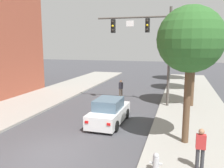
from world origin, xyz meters
TOP-DOWN VIEW (x-y plane):
  - ground_plane at (0.00, 0.00)m, footprint 120.00×120.00m
  - traffic_signal_mast at (3.00, 9.72)m, footprint 5.78×0.38m
  - car_lead_white at (1.31, 4.81)m, footprint 1.88×4.26m
  - pedestrian_crossing_road at (0.24, 12.07)m, footprint 0.36×0.22m
  - pedestrian_sidewalk_right_walker at (6.34, 0.21)m, footprint 0.36×0.22m
  - fire_hydrant at (4.73, -0.36)m, footprint 0.48×0.24m
  - street_tree_nearest at (5.84, 2.76)m, footprint 3.08×3.08m
  - street_tree_second at (6.40, 10.20)m, footprint 3.90×3.90m
  - street_tree_third at (6.51, 16.81)m, footprint 3.81×3.81m
  - street_tree_farthest at (6.57, 24.18)m, footprint 4.38×4.38m

SIDE VIEW (x-z plane):
  - ground_plane at x=0.00m, z-range 0.00..0.00m
  - fire_hydrant at x=4.73m, z-range 0.15..0.87m
  - car_lead_white at x=1.31m, z-range -0.08..1.52m
  - pedestrian_crossing_road at x=0.24m, z-range 0.09..1.73m
  - pedestrian_sidewalk_right_walker at x=6.34m, z-range 0.24..1.88m
  - street_tree_nearest at x=5.84m, z-range 1.83..8.35m
  - street_tree_third at x=6.51m, z-range 1.70..8.66m
  - traffic_signal_mast at x=3.00m, z-range 1.55..9.05m
  - street_tree_second at x=6.40m, z-range 1.80..9.06m
  - street_tree_farthest at x=6.57m, z-range 2.10..10.41m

